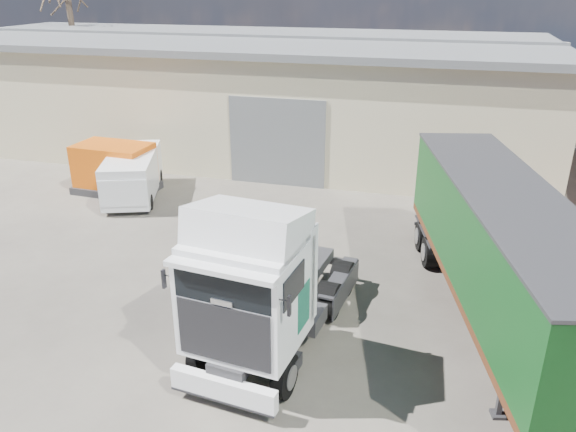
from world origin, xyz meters
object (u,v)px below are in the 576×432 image
(box_trailer, at_px, (500,244))
(panel_van, at_px, (132,177))
(orange_skip, at_px, (115,171))
(tractor_unit, at_px, (262,291))

(box_trailer, bearing_deg, panel_van, 144.49)
(panel_van, height_order, orange_skip, orange_skip)
(box_trailer, xyz_separation_m, orange_skip, (-13.98, 5.81, -1.28))
(tractor_unit, height_order, box_trailer, tractor_unit)
(box_trailer, height_order, panel_van, box_trailer)
(orange_skip, bearing_deg, panel_van, -23.57)
(tractor_unit, distance_m, panel_van, 11.36)
(box_trailer, bearing_deg, tractor_unit, -163.77)
(tractor_unit, relative_size, panel_van, 1.35)
(tractor_unit, relative_size, orange_skip, 1.93)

